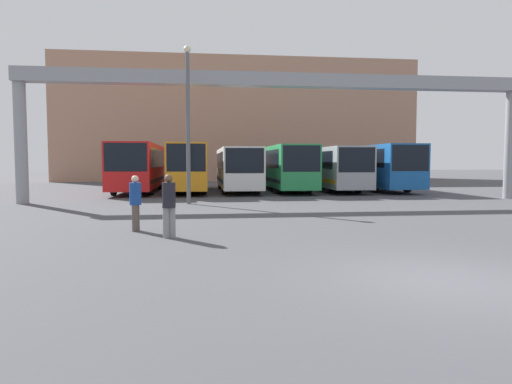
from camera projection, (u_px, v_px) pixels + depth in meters
name	position (u px, v px, depth m)	size (l,w,h in m)	color
ground_plane	(449.00, 282.00, 7.94)	(200.00, 200.00, 0.00)	#47474C
building_backdrop	(236.00, 123.00, 53.83)	(38.93, 12.00, 13.23)	tan
overhead_gantry	(282.00, 95.00, 23.89)	(26.74, 0.80, 6.69)	gray
bus_slot_0	(139.00, 165.00, 31.24)	(2.63, 11.10, 3.24)	red
bus_slot_1	(188.00, 165.00, 31.33)	(2.45, 10.44, 3.22)	orange
bus_slot_2	(237.00, 167.00, 32.17)	(2.49, 11.29, 2.98)	silver
bus_slot_3	(284.00, 165.00, 32.69)	(2.49, 11.53, 3.15)	#268C4C
bus_slot_4	(328.00, 166.00, 33.47)	(2.50, 12.25, 3.05)	#999EA5
bus_slot_5	(372.00, 165.00, 33.98)	(2.60, 12.47, 3.20)	#1959A5
pedestrian_far_center	(135.00, 202.00, 13.65)	(0.35, 0.35, 1.68)	brown
pedestrian_mid_left	(169.00, 204.00, 12.47)	(0.36, 0.36, 1.74)	gray
lamp_post	(188.00, 118.00, 22.23)	(0.36, 0.36, 7.69)	#595B60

